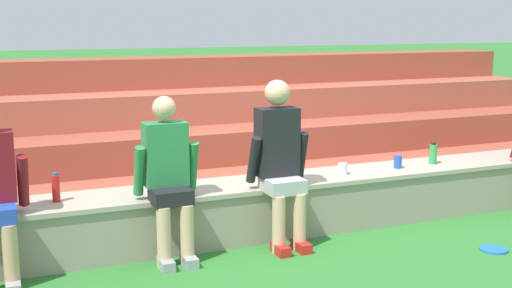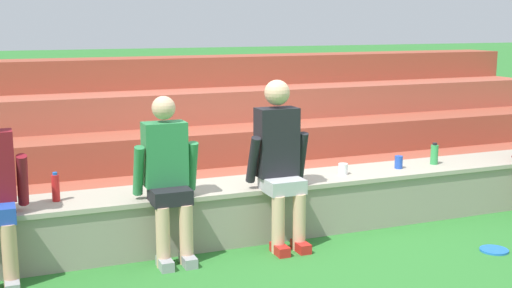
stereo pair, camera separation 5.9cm
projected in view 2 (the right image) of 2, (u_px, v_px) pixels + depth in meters
The scene contains 10 objects.
ground_plane at pixel (299, 240), 5.83m from camera, with size 80.00×80.00×0.00m, color #2D752D.
stone_seating_wall at pixel (286, 203), 6.04m from camera, with size 7.32×0.60×0.49m.
brick_bleachers at pixel (212, 136), 7.92m from camera, with size 9.13×2.48×1.46m.
person_left_of_center at pixel (168, 175), 5.26m from camera, with size 0.52×0.50×1.33m.
person_center at pixel (280, 159), 5.59m from camera, with size 0.53×0.51×1.42m.
water_bottle_mid_left at pixel (56, 188), 5.24m from camera, with size 0.06×0.06×0.24m.
water_bottle_near_right at pixel (434, 154), 6.59m from camera, with size 0.08×0.08×0.22m.
plastic_cup_left_end at pixel (343, 169), 6.16m from camera, with size 0.09×0.09×0.10m, color white.
plastic_cup_right_end at pixel (399, 162), 6.41m from camera, with size 0.08×0.08×0.12m, color blue.
frisbee at pixel (494, 250), 5.55m from camera, with size 0.24×0.24×0.02m, color blue.
Camera 2 is at (-2.46, -5.02, 1.92)m, focal length 46.23 mm.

